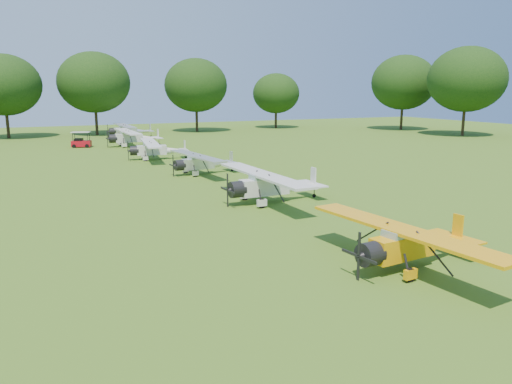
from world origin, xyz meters
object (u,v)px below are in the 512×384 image
at_px(aircraft_2, 410,241).
at_px(golf_cart, 81,142).
at_px(aircraft_5, 156,148).
at_px(aircraft_7, 129,130).
at_px(aircraft_3, 271,183).
at_px(aircraft_4, 202,162).
at_px(aircraft_6, 132,136).

height_order(aircraft_2, golf_cart, golf_cart).
bearing_deg(aircraft_5, aircraft_7, 93.30).
distance_m(aircraft_7, golf_cart, 12.62).
distance_m(aircraft_3, aircraft_7, 47.47).
distance_m(aircraft_5, golf_cart, 15.85).
bearing_deg(aircraft_4, aircraft_6, 87.42).
distance_m(aircraft_3, aircraft_6, 36.10).
bearing_deg(golf_cart, aircraft_5, -50.29).
xyz_separation_m(aircraft_3, aircraft_7, (-0.03, 47.47, 0.02)).
bearing_deg(aircraft_4, aircraft_3, -93.30).
relative_size(aircraft_2, aircraft_6, 0.88).
height_order(aircraft_2, aircraft_5, aircraft_5).
height_order(aircraft_3, aircraft_5, aircraft_3).
xyz_separation_m(aircraft_3, aircraft_6, (-1.70, 36.06, 0.04)).
bearing_deg(aircraft_2, aircraft_4, 84.43).
bearing_deg(aircraft_7, aircraft_4, -91.35).
xyz_separation_m(aircraft_2, aircraft_4, (-0.24, 25.21, -0.04)).
bearing_deg(aircraft_5, aircraft_4, -74.99).
bearing_deg(golf_cart, aircraft_4, -56.16).
bearing_deg(aircraft_6, aircraft_4, -87.74).
height_order(aircraft_2, aircraft_3, aircraft_3).
bearing_deg(aircraft_6, aircraft_3, -87.98).
height_order(aircraft_7, golf_cart, aircraft_7).
xyz_separation_m(aircraft_2, golf_cart, (-7.56, 50.57, -0.45)).
distance_m(aircraft_3, aircraft_4, 12.20).
bearing_deg(aircraft_5, golf_cart, 119.54).
distance_m(aircraft_2, aircraft_3, 13.03).
relative_size(aircraft_6, golf_cart, 4.25).
bearing_deg(aircraft_7, aircraft_6, -98.98).
bearing_deg(aircraft_4, aircraft_7, 83.75).
distance_m(aircraft_6, aircraft_7, 11.54).
bearing_deg(aircraft_2, aircraft_3, 82.85).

